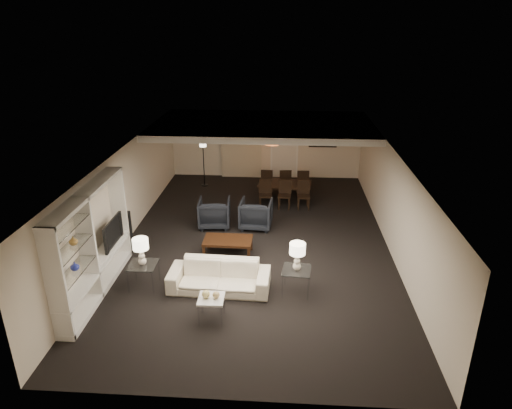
{
  "coord_description": "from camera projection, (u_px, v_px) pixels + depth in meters",
  "views": [
    {
      "loc": [
        0.71,
        -10.97,
        5.64
      ],
      "look_at": [
        0.0,
        0.0,
        1.1
      ],
      "focal_mm": 32.0,
      "sensor_mm": 36.0,
      "label": 1
    }
  ],
  "objects": [
    {
      "name": "side_table_left",
      "position": [
        144.0,
        275.0,
        10.18
      ],
      "size": [
        0.62,
        0.62,
        0.57
      ],
      "primitive_type": null,
      "rotation": [
        0.0,
        0.0,
        0.01
      ],
      "color": "white",
      "rests_on": "floor"
    },
    {
      "name": "ceiling",
      "position": [
        256.0,
        153.0,
        11.36
      ],
      "size": [
        7.0,
        11.0,
        0.02
      ],
      "primitive_type": "cube",
      "color": "silver",
      "rests_on": "ground"
    },
    {
      "name": "marble_table",
      "position": [
        212.0,
        309.0,
        9.08
      ],
      "size": [
        0.52,
        0.52,
        0.51
      ],
      "primitive_type": null,
      "rotation": [
        0.0,
        0.0,
        0.02
      ],
      "color": "silver",
      "rests_on": "floor"
    },
    {
      "name": "wall_front",
      "position": [
        232.0,
        336.0,
        6.76
      ],
      "size": [
        7.0,
        0.02,
        2.5
      ],
      "primitive_type": "cube",
      "color": "beige",
      "rests_on": "ground"
    },
    {
      "name": "wall_right",
      "position": [
        393.0,
        202.0,
        11.62
      ],
      "size": [
        0.02,
        11.0,
        2.5
      ],
      "primitive_type": "cube",
      "color": "beige",
      "rests_on": "ground"
    },
    {
      "name": "table_lamp_left",
      "position": [
        141.0,
        252.0,
        9.95
      ],
      "size": [
        0.38,
        0.38,
        0.63
      ],
      "primitive_type": null,
      "rotation": [
        0.0,
        0.0,
        -0.1
      ],
      "color": "beige",
      "rests_on": "side_table_left"
    },
    {
      "name": "chair_fl",
      "position": [
        267.0,
        181.0,
        15.56
      ],
      "size": [
        0.43,
        0.43,
        0.89
      ],
      "primitive_type": null,
      "rotation": [
        0.0,
        0.0,
        3.1
      ],
      "color": "black",
      "rests_on": "floor"
    },
    {
      "name": "side_table_right",
      "position": [
        296.0,
        281.0,
        9.98
      ],
      "size": [
        0.67,
        0.67,
        0.57
      ],
      "primitive_type": null,
      "rotation": [
        0.0,
        0.0,
        -0.1
      ],
      "color": "silver",
      "rests_on": "floor"
    },
    {
      "name": "sofa",
      "position": [
        219.0,
        277.0,
        10.07
      ],
      "size": [
        2.26,
        0.96,
        0.65
      ],
      "primitive_type": "imported",
      "rotation": [
        0.0,
        0.0,
        -0.04
      ],
      "color": "beige",
      "rests_on": "floor"
    },
    {
      "name": "pendant_light",
      "position": [
        272.0,
        140.0,
        14.79
      ],
      "size": [
        0.52,
        0.52,
        0.24
      ],
      "primitive_type": "cylinder",
      "color": "#D8591E",
      "rests_on": "ceiling_soffit"
    },
    {
      "name": "vase_amber",
      "position": [
        73.0,
        241.0,
        8.77
      ],
      "size": [
        0.17,
        0.17,
        0.18
      ],
      "primitive_type": "imported",
      "color": "#AB7E39",
      "rests_on": "media_unit"
    },
    {
      "name": "chair_nr",
      "position": [
        304.0,
        196.0,
        14.29
      ],
      "size": [
        0.43,
        0.43,
        0.89
      ],
      "primitive_type": null,
      "rotation": [
        0.0,
        0.0,
        0.03
      ],
      "color": "black",
      "rests_on": "floor"
    },
    {
      "name": "chair_fr",
      "position": [
        302.0,
        182.0,
        15.49
      ],
      "size": [
        0.44,
        0.44,
        0.89
      ],
      "primitive_type": null,
      "rotation": [
        0.0,
        0.0,
        3.21
      ],
      "color": "black",
      "rests_on": "floor"
    },
    {
      "name": "dining_table",
      "position": [
        284.0,
        192.0,
        14.98
      ],
      "size": [
        1.78,
        1.09,
        0.6
      ],
      "primitive_type": "imported",
      "rotation": [
        0.0,
        0.0,
        -0.08
      ],
      "color": "black",
      "rests_on": "floor"
    },
    {
      "name": "floor_speaker",
      "position": [
        129.0,
        232.0,
        11.63
      ],
      "size": [
        0.13,
        0.13,
        1.12
      ],
      "primitive_type": "cube",
      "rotation": [
        0.0,
        0.0,
        -0.1
      ],
      "color": "black",
      "rests_on": "floor"
    },
    {
      "name": "curtains",
      "position": [
        241.0,
        146.0,
        16.91
      ],
      "size": [
        1.5,
        0.12,
        2.4
      ],
      "primitive_type": "cube",
      "color": "beige",
      "rests_on": "wall_back"
    },
    {
      "name": "floor_lamp",
      "position": [
        204.0,
        163.0,
        16.15
      ],
      "size": [
        0.3,
        0.3,
        1.65
      ],
      "primitive_type": null,
      "rotation": [
        0.0,
        0.0,
        0.31
      ],
      "color": "black",
      "rests_on": "floor"
    },
    {
      "name": "table_lamp_right",
      "position": [
        297.0,
        257.0,
        9.75
      ],
      "size": [
        0.38,
        0.38,
        0.63
      ],
      "primitive_type": null,
      "rotation": [
        0.0,
        0.0,
        0.1
      ],
      "color": "white",
      "rests_on": "side_table_right"
    },
    {
      "name": "door",
      "position": [
        284.0,
        150.0,
        16.91
      ],
      "size": [
        0.9,
        0.05,
        2.1
      ],
      "primitive_type": "cube",
      "color": "silver",
      "rests_on": "wall_back"
    },
    {
      "name": "chair_nl",
      "position": [
        265.0,
        195.0,
        14.36
      ],
      "size": [
        0.44,
        0.44,
        0.89
      ],
      "primitive_type": null,
      "rotation": [
        0.0,
        0.0,
        0.06
      ],
      "color": "black",
      "rests_on": "floor"
    },
    {
      "name": "chair_nm",
      "position": [
        284.0,
        195.0,
        14.32
      ],
      "size": [
        0.45,
        0.45,
        0.89
      ],
      "primitive_type": null,
      "rotation": [
        0.0,
        0.0,
        -0.09
      ],
      "color": "black",
      "rests_on": "floor"
    },
    {
      "name": "armchair_left",
      "position": [
        214.0,
        213.0,
        13.11
      ],
      "size": [
        0.95,
        0.98,
        0.83
      ],
      "primitive_type": "imported",
      "rotation": [
        0.0,
        0.0,
        3.22
      ],
      "color": "black",
      "rests_on": "floor"
    },
    {
      "name": "media_unit",
      "position": [
        92.0,
        244.0,
        9.66
      ],
      "size": [
        0.38,
        3.4,
        2.35
      ],
      "primitive_type": null,
      "color": "white",
      "rests_on": "wall_left"
    },
    {
      "name": "floor",
      "position": [
        256.0,
        242.0,
        12.31
      ],
      "size": [
        11.0,
        11.0,
        0.0
      ],
      "primitive_type": "plane",
      "color": "black",
      "rests_on": "ground"
    },
    {
      "name": "painting",
      "position": [
        323.0,
        138.0,
        16.63
      ],
      "size": [
        0.95,
        0.04,
        0.65
      ],
      "primitive_type": "cube",
      "color": "#142D38",
      "rests_on": "wall_back"
    },
    {
      "name": "chair_fm",
      "position": [
        285.0,
        181.0,
        15.52
      ],
      "size": [
        0.46,
        0.46,
        0.89
      ],
      "primitive_type": null,
      "rotation": [
        0.0,
        0.0,
        3.27
      ],
      "color": "black",
      "rests_on": "floor"
    },
    {
      "name": "wall_back",
      "position": [
        266.0,
        144.0,
        16.91
      ],
      "size": [
        7.0,
        0.02,
        2.5
      ],
      "primitive_type": "cube",
      "color": "beige",
      "rests_on": "ground"
    },
    {
      "name": "armchair_right",
      "position": [
        256.0,
        214.0,
        13.04
      ],
      "size": [
        0.95,
        0.97,
        0.83
      ],
      "primitive_type": "imported",
      "rotation": [
        0.0,
        0.0,
        3.07
      ],
      "color": "black",
      "rests_on": "floor"
    },
    {
      "name": "vase_blue",
      "position": [
        75.0,
        266.0,
        8.86
      ],
      "size": [
        0.17,
        0.17,
        0.18
      ],
      "primitive_type": "imported",
      "color": "#242FA0",
      "rests_on": "media_unit"
    },
    {
      "name": "television",
      "position": [
        109.0,
        232.0,
        10.47
      ],
      "size": [
        1.07,
        0.14,
        0.61
      ],
      "primitive_type": "imported",
      "rotation": [
        0.0,
        0.0,
        1.57
      ],
      "color": "black",
      "rests_on": "media_unit"
    },
    {
      "name": "ceiling_soffit",
      "position": [
        263.0,
        126.0,
        14.62
      ],
      "size": [
        7.0,
        4.0,
        0.2
      ],
      "primitive_type": "cube",
      "color": "silver",
      "rests_on": "ceiling"
    },
    {
      "name": "gold_gourd_a",
      "position": [
        206.0,
        294.0,
        8.96
      ],
      "size": [
        0.16,
        0.16,
        0.16
      ],
      "primitive_type": "sphere",
      "color": "#E6D279",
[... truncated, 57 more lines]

